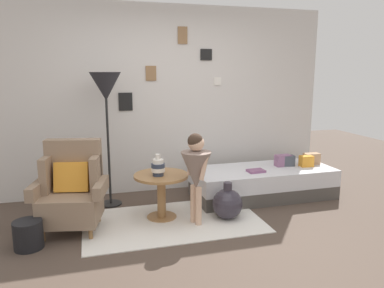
# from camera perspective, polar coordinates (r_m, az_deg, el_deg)

# --- Properties ---
(ground_plane) EXTENTS (12.00, 12.00, 0.00)m
(ground_plane) POSITION_cam_1_polar(r_m,az_deg,el_deg) (3.76, 1.80, -15.76)
(ground_plane) COLOR #4C3D33
(gallery_wall) EXTENTS (4.80, 0.12, 2.60)m
(gallery_wall) POSITION_cam_1_polar(r_m,az_deg,el_deg) (5.25, -4.57, 6.81)
(gallery_wall) COLOR silver
(gallery_wall) RESTS_ON ground
(rug) EXTENTS (2.01, 1.18, 0.01)m
(rug) POSITION_cam_1_polar(r_m,az_deg,el_deg) (4.34, -2.98, -11.86)
(rug) COLOR silver
(rug) RESTS_ON ground
(armchair) EXTENTS (0.84, 0.70, 0.97)m
(armchair) POSITION_cam_1_polar(r_m,az_deg,el_deg) (4.22, -18.11, -6.80)
(armchair) COLOR olive
(armchair) RESTS_ON ground
(daybed) EXTENTS (1.90, 0.81, 0.40)m
(daybed) POSITION_cam_1_polar(r_m,az_deg,el_deg) (5.17, 10.88, -5.87)
(daybed) COLOR #4C4742
(daybed) RESTS_ON ground
(pillow_head) EXTENTS (0.22, 0.12, 0.16)m
(pillow_head) POSITION_cam_1_polar(r_m,az_deg,el_deg) (5.51, 18.03, -2.18)
(pillow_head) COLOR tan
(pillow_head) RESTS_ON daybed
(pillow_mid) EXTENTS (0.18, 0.13, 0.15)m
(pillow_mid) POSITION_cam_1_polar(r_m,az_deg,el_deg) (5.35, 17.28, -2.54)
(pillow_mid) COLOR orange
(pillow_mid) RESTS_ON daybed
(pillow_back) EXTENTS (0.17, 0.14, 0.15)m
(pillow_back) POSITION_cam_1_polar(r_m,az_deg,el_deg) (5.32, 14.64, -2.50)
(pillow_back) COLOR #474C56
(pillow_back) RESTS_ON daybed
(pillow_extra) EXTENTS (0.22, 0.12, 0.16)m
(pillow_extra) POSITION_cam_1_polar(r_m,az_deg,el_deg) (5.29, 13.90, -2.49)
(pillow_extra) COLOR gray
(pillow_extra) RESTS_ON daybed
(side_table) EXTENTS (0.63, 0.63, 0.53)m
(side_table) POSITION_cam_1_polar(r_m,az_deg,el_deg) (4.32, -4.77, -6.53)
(side_table) COLOR #9E7042
(side_table) RESTS_ON ground
(vase_striped) EXTENTS (0.16, 0.16, 0.25)m
(vase_striped) POSITION_cam_1_polar(r_m,az_deg,el_deg) (4.21, -5.28, -3.55)
(vase_striped) COLOR #2D384C
(vase_striped) RESTS_ON side_table
(floor_lamp) EXTENTS (0.38, 0.38, 1.69)m
(floor_lamp) POSITION_cam_1_polar(r_m,az_deg,el_deg) (4.67, -13.20, 7.89)
(floor_lamp) COLOR black
(floor_lamp) RESTS_ON ground
(person_child) EXTENTS (0.34, 0.34, 1.04)m
(person_child) POSITION_cam_1_polar(r_m,az_deg,el_deg) (4.06, 0.63, -3.67)
(person_child) COLOR #D8AD8E
(person_child) RESTS_ON ground
(book_on_daybed) EXTENTS (0.23, 0.18, 0.03)m
(book_on_daybed) POSITION_cam_1_polar(r_m,az_deg,el_deg) (4.92, 9.88, -4.13)
(book_on_daybed) COLOR #87527B
(book_on_daybed) RESTS_ON daybed
(demijohn_near) EXTENTS (0.36, 0.36, 0.44)m
(demijohn_near) POSITION_cam_1_polar(r_m,az_deg,el_deg) (4.38, 5.50, -9.18)
(demijohn_near) COLOR #332D38
(demijohn_near) RESTS_ON ground
(magazine_basket) EXTENTS (0.28, 0.28, 0.28)m
(magazine_basket) POSITION_cam_1_polar(r_m,az_deg,el_deg) (4.02, -24.03, -12.71)
(magazine_basket) COLOR black
(magazine_basket) RESTS_ON ground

